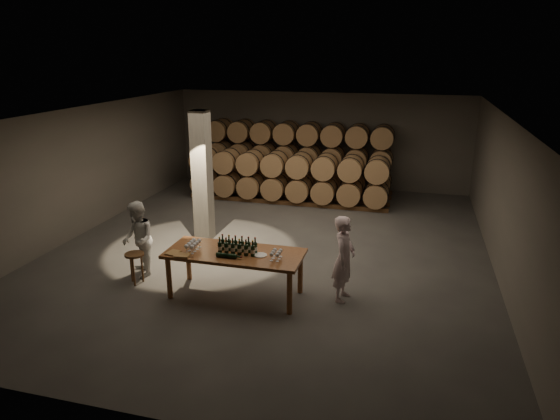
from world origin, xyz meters
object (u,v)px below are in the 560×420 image
(stool, at_px, (135,259))
(notebook_near, at_px, (182,255))
(tasting_table, at_px, (235,257))
(plate, at_px, (260,255))
(bottle_cluster, at_px, (237,247))
(person_woman, at_px, (138,239))
(person_man, at_px, (344,259))

(stool, bearing_deg, notebook_near, -17.88)
(tasting_table, relative_size, plate, 10.49)
(tasting_table, bearing_deg, notebook_near, -153.54)
(bottle_cluster, height_order, person_woman, person_woman)
(plate, height_order, stool, plate)
(person_woman, bearing_deg, notebook_near, 23.05)
(notebook_near, height_order, stool, notebook_near)
(stool, distance_m, person_man, 4.19)
(person_man, bearing_deg, plate, 113.82)
(bottle_cluster, height_order, plate, bottle_cluster)
(bottle_cluster, distance_m, notebook_near, 1.03)
(bottle_cluster, bearing_deg, person_woman, 171.13)
(tasting_table, distance_m, person_man, 2.06)
(tasting_table, distance_m, notebook_near, 0.98)
(tasting_table, relative_size, stool, 4.02)
(tasting_table, distance_m, plate, 0.53)
(bottle_cluster, bearing_deg, plate, -0.81)
(plate, bearing_deg, tasting_table, 176.39)
(stool, xyz_separation_m, person_man, (4.16, 0.42, 0.30))
(stool, bearing_deg, bottle_cluster, 0.03)
(bottle_cluster, relative_size, stool, 1.13)
(stool, xyz_separation_m, person_woman, (-0.11, 0.36, 0.27))
(tasting_table, relative_size, person_man, 1.56)
(bottle_cluster, bearing_deg, notebook_near, -156.60)
(notebook_near, height_order, person_woman, person_woman)
(plate, bearing_deg, person_man, 15.68)
(bottle_cluster, bearing_deg, person_man, 12.01)
(notebook_near, bearing_deg, bottle_cluster, 15.94)
(bottle_cluster, height_order, person_man, person_man)
(notebook_near, bearing_deg, tasting_table, 18.99)
(bottle_cluster, distance_m, person_man, 2.00)
(stool, bearing_deg, tasting_table, 0.75)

